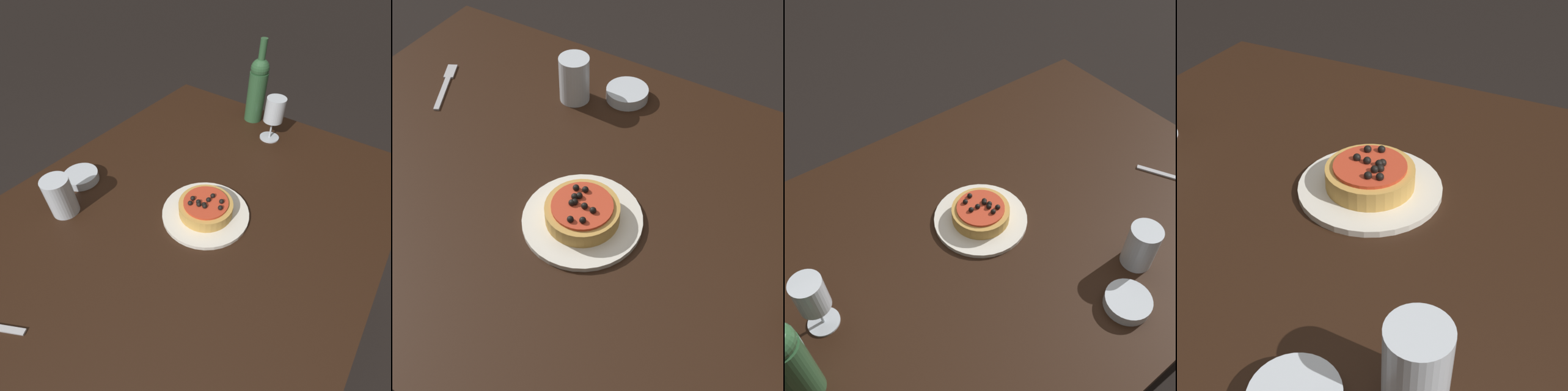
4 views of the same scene
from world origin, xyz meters
TOP-DOWN VIEW (x-y plane):
  - ground_plane at (0.00, 0.00)m, footprint 14.00×14.00m
  - dining_table at (0.00, 0.00)m, footprint 1.42×1.04m
  - dinner_plate at (-0.07, 0.05)m, footprint 0.25×0.25m
  - pizza at (-0.07, 0.05)m, footprint 0.16×0.16m
  - wine_glass at (-0.53, 0.02)m, footprint 0.07×0.07m
  - wine_bottle at (-0.62, -0.10)m, footprint 0.07×0.07m
  - water_cup at (0.17, -0.29)m, footprint 0.08×0.08m
  - side_bowl at (0.05, -0.37)m, footprint 0.11×0.11m

SIDE VIEW (x-z plane):
  - ground_plane at x=0.00m, z-range 0.00..0.00m
  - dining_table at x=0.00m, z-range 0.30..1.05m
  - dinner_plate at x=-0.07m, z-range 0.75..0.77m
  - side_bowl at x=0.05m, z-range 0.75..0.78m
  - pizza at x=-0.07m, z-range 0.76..0.81m
  - water_cup at x=0.17m, z-range 0.75..0.88m
  - wine_glass at x=-0.53m, z-range 0.78..0.95m
  - wine_bottle at x=-0.62m, z-range 0.73..1.04m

